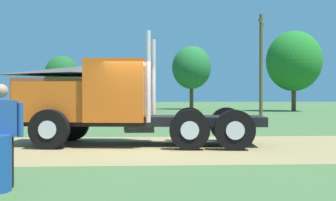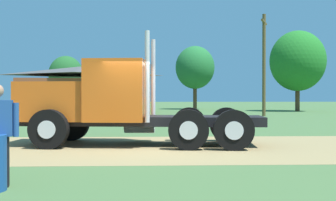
# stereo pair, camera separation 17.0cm
# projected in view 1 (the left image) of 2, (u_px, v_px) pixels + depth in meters

# --- Properties ---
(ground_plane) EXTENTS (200.00, 200.00, 0.00)m
(ground_plane) POSITION_uv_depth(u_px,v_px,m) (148.00, 148.00, 11.95)
(ground_plane) COLOR #456738
(dirt_track) EXTENTS (120.00, 6.31, 0.01)m
(dirt_track) POSITION_uv_depth(u_px,v_px,m) (148.00, 147.00, 11.95)
(dirt_track) COLOR #957F52
(dirt_track) RESTS_ON ground_plane
(truck_foreground_white) EXTENTS (7.69, 3.21, 3.39)m
(truck_foreground_white) POSITION_uv_depth(u_px,v_px,m) (112.00, 104.00, 12.67)
(truck_foreground_white) COLOR black
(truck_foreground_white) RESTS_ON ground_plane
(visitor_standing_near) EXTENTS (0.68, 0.37, 1.71)m
(visitor_standing_near) POSITION_uv_depth(u_px,v_px,m) (1.00, 130.00, 6.71)
(visitor_standing_near) COLOR #264C8C
(visitor_standing_near) RESTS_ON ground_plane
(shed_building) EXTENTS (11.33, 8.13, 4.28)m
(shed_building) POSITION_uv_depth(u_px,v_px,m) (78.00, 90.00, 37.63)
(shed_building) COLOR brown
(shed_building) RESTS_ON ground_plane
(utility_pole_near) EXTENTS (1.01, 2.07, 7.78)m
(utility_pole_near) POSITION_uv_depth(u_px,v_px,m) (261.00, 62.00, 31.15)
(utility_pole_near) COLOR brown
(utility_pole_near) RESTS_ON ground_plane
(tree_left) EXTENTS (4.30, 4.30, 6.63)m
(tree_left) POSITION_uv_depth(u_px,v_px,m) (62.00, 75.00, 51.35)
(tree_left) COLOR #513823
(tree_left) RESTS_ON ground_plane
(tree_mid) EXTENTS (4.52, 4.52, 7.35)m
(tree_mid) POSITION_uv_depth(u_px,v_px,m) (192.00, 68.00, 47.26)
(tree_mid) COLOR #513823
(tree_mid) RESTS_ON ground_plane
(tree_right) EXTENTS (5.52, 5.52, 8.11)m
(tree_right) POSITION_uv_depth(u_px,v_px,m) (294.00, 61.00, 41.09)
(tree_right) COLOR #513823
(tree_right) RESTS_ON ground_plane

